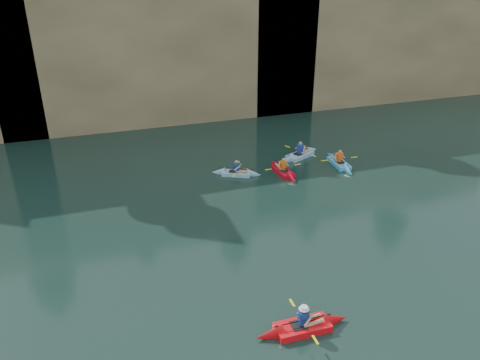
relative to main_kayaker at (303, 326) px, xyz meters
name	(u,v)px	position (x,y,z in m)	size (l,w,h in m)	color
ground	(229,308)	(-2.08, 1.92, -0.17)	(160.00, 160.00, 0.00)	black
cliff	(127,32)	(-2.08, 31.92, 5.83)	(70.00, 16.00, 12.00)	tan
cliff_slab_center	(165,49)	(-0.08, 24.52, 5.53)	(24.00, 2.40, 11.40)	#9B835E
cliff_slab_east	(392,45)	(19.92, 24.52, 4.75)	(26.00, 2.40, 9.84)	#9B835E
sea_cave_center	(89,111)	(-6.08, 23.87, 1.43)	(3.50, 1.00, 3.20)	black
sea_cave_east	(267,88)	(7.92, 23.87, 2.08)	(5.00, 1.00, 4.50)	black
main_kayaker	(303,326)	(0.00, 0.00, 0.00)	(3.46, 2.34, 1.28)	red
kayaker_ltblue_near	(236,173)	(1.81, 13.10, -0.02)	(3.02, 2.14, 1.19)	#7DB6D1
kayaker_red_far	(283,171)	(4.59, 12.47, -0.02)	(2.40, 3.35, 1.22)	red
kayaker_ltblue_mid	(300,155)	(6.63, 14.45, -0.01)	(3.53, 2.40, 1.34)	#89BBE5
kayaker_blue_east	(339,163)	(8.44, 12.49, -0.02)	(2.46, 3.55, 1.25)	#42A9E2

